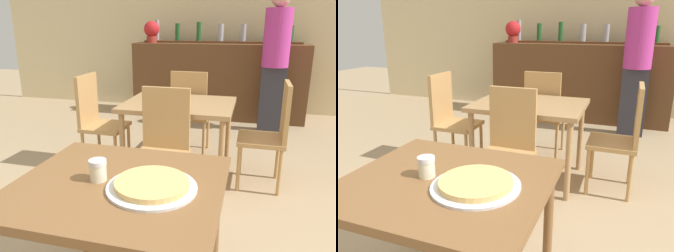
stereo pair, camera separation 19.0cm
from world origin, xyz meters
The scene contains 13 objects.
wall_back centered at (0.00, 4.41, 1.40)m, with size 8.00×0.05×2.80m.
dining_table_near centered at (0.00, 0.00, 0.65)m, with size 0.91×0.82×0.74m.
dining_table_far centered at (-0.10, 1.63, 0.64)m, with size 0.98×0.77×0.72m.
bar_counter centered at (0.00, 3.90, 0.57)m, with size 2.60×0.56×1.13m.
bar_back_shelf centered at (0.02, 4.04, 1.21)m, with size 2.39×0.24×0.34m.
chair_far_side_front centered at (-0.10, 1.08, 0.53)m, with size 0.40×0.40×0.94m.
chair_far_side_back centered at (-0.10, 2.18, 0.53)m, with size 0.40×0.40×0.94m.
chair_far_side_left centered at (-0.93, 1.63, 0.53)m, with size 0.40×0.40×0.94m.
chair_far_side_right centered at (0.73, 1.63, 0.53)m, with size 0.40×0.40×0.94m.
pizza_tray centered at (0.16, -0.02, 0.75)m, with size 0.39×0.39×0.04m.
cheese_shaker centered at (-0.10, -0.01, 0.79)m, with size 0.08×0.08×0.10m.
person_standing centered at (0.80, 3.32, 1.00)m, with size 0.34×0.34×1.83m.
potted_plant centered at (-1.05, 3.85, 1.32)m, with size 0.24×0.24×0.33m.
Camera 2 is at (0.72, -1.15, 1.40)m, focal length 35.00 mm.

